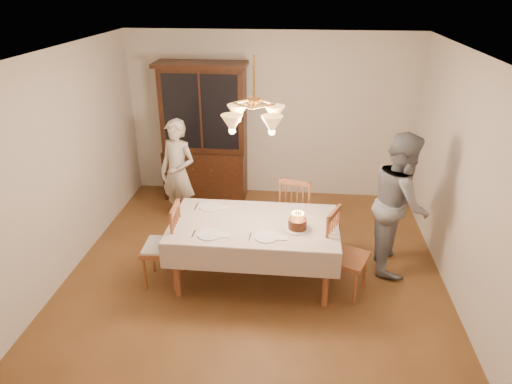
# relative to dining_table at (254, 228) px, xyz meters

# --- Properties ---
(ground) EXTENTS (5.00, 5.00, 0.00)m
(ground) POSITION_rel_dining_table_xyz_m (0.00, 0.00, -0.68)
(ground) COLOR brown
(ground) RESTS_ON ground
(room_shell) EXTENTS (5.00, 5.00, 5.00)m
(room_shell) POSITION_rel_dining_table_xyz_m (0.00, 0.00, 0.90)
(room_shell) COLOR white
(room_shell) RESTS_ON ground
(dining_table) EXTENTS (1.90, 1.10, 0.76)m
(dining_table) POSITION_rel_dining_table_xyz_m (0.00, 0.00, 0.00)
(dining_table) COLOR brown
(dining_table) RESTS_ON ground
(china_hutch) EXTENTS (1.38, 0.54, 2.16)m
(china_hutch) POSITION_rel_dining_table_xyz_m (-1.03, 2.25, 0.36)
(china_hutch) COLOR black
(china_hutch) RESTS_ON ground
(chair_far_side) EXTENTS (0.53, 0.52, 1.00)m
(chair_far_side) POSITION_rel_dining_table_xyz_m (0.48, 0.86, -0.24)
(chair_far_side) COLOR brown
(chair_far_side) RESTS_ON ground
(chair_left_end) EXTENTS (0.44, 0.46, 1.00)m
(chair_left_end) POSITION_rel_dining_table_xyz_m (-1.05, -0.16, -0.23)
(chair_left_end) COLOR brown
(chair_left_end) RESTS_ON ground
(chair_right_end) EXTENTS (0.56, 0.57, 1.00)m
(chair_right_end) POSITION_rel_dining_table_xyz_m (1.05, -0.14, -0.24)
(chair_right_end) COLOR brown
(chair_right_end) RESTS_ON ground
(elderly_woman) EXTENTS (0.67, 0.56, 1.55)m
(elderly_woman) POSITION_rel_dining_table_xyz_m (-1.22, 1.29, 0.09)
(elderly_woman) COLOR beige
(elderly_woman) RESTS_ON ground
(adult_in_grey) EXTENTS (0.68, 0.86, 1.72)m
(adult_in_grey) POSITION_rel_dining_table_xyz_m (1.69, 0.48, 0.18)
(adult_in_grey) COLOR slate
(adult_in_grey) RESTS_ON ground
(birthday_cake) EXTENTS (0.30, 0.30, 0.21)m
(birthday_cake) POSITION_rel_dining_table_xyz_m (0.49, -0.10, 0.13)
(birthday_cake) COLOR white
(birthday_cake) RESTS_ON dining_table
(place_setting_near_left) EXTENTS (0.41, 0.26, 0.02)m
(place_setting_near_left) POSITION_rel_dining_table_xyz_m (-0.44, -0.32, 0.08)
(place_setting_near_left) COLOR white
(place_setting_near_left) RESTS_ON dining_table
(place_setting_near_right) EXTENTS (0.41, 0.26, 0.02)m
(place_setting_near_right) POSITION_rel_dining_table_xyz_m (0.18, -0.31, 0.08)
(place_setting_near_right) COLOR white
(place_setting_near_right) RESTS_ON dining_table
(place_setting_far_left) EXTENTS (0.41, 0.26, 0.02)m
(place_setting_far_left) POSITION_rel_dining_table_xyz_m (-0.55, 0.33, 0.08)
(place_setting_far_left) COLOR white
(place_setting_far_left) RESTS_ON dining_table
(chandelier) EXTENTS (0.62, 0.62, 0.73)m
(chandelier) POSITION_rel_dining_table_xyz_m (-0.00, -0.00, 1.29)
(chandelier) COLOR #BF8C3F
(chandelier) RESTS_ON ground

